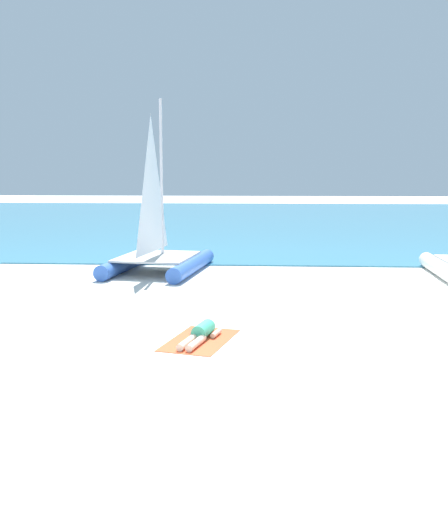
# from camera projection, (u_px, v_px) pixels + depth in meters

# --- Properties ---
(ground_plane) EXTENTS (120.00, 120.00, 0.00)m
(ground_plane) POSITION_uv_depth(u_px,v_px,m) (233.00, 269.00, 20.04)
(ground_plane) COLOR white
(ocean_water) EXTENTS (120.00, 40.00, 0.05)m
(ocean_water) POSITION_uv_depth(u_px,v_px,m) (246.00, 219.00, 40.51)
(ocean_water) COLOR teal
(ocean_water) RESTS_ON ground
(sailboat_blue) EXTENTS (3.35, 4.68, 5.65)m
(sailboat_blue) POSITION_uv_depth(u_px,v_px,m) (157.00, 247.00, 19.40)
(sailboat_blue) COLOR blue
(sailboat_blue) RESTS_ON ground
(towel_right) EXTENTS (1.54, 2.11, 0.01)m
(towel_right) POSITION_uv_depth(u_px,v_px,m) (200.00, 340.00, 11.63)
(towel_right) COLOR #EA5933
(towel_right) RESTS_ON ground
(sunbather_right) EXTENTS (0.77, 1.55, 0.30)m
(sunbather_right) POSITION_uv_depth(u_px,v_px,m) (201.00, 333.00, 11.67)
(sunbather_right) COLOR #3FB28C
(sunbather_right) RESTS_ON towel_right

